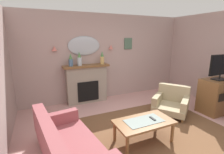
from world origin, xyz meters
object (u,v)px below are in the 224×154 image
fireplace (87,84)px  framed_picture (128,44)px  wall_sconce_left (54,48)px  armchair_by_coffee_table (171,102)px  tv_cabinet (216,96)px  mantel_vase_centre (71,60)px  tv_remote (153,119)px  coffee_table (144,124)px  floral_couch (65,145)px  mantel_vase_right (79,60)px  wall_sconce_right (111,47)px  wall_mirror (84,46)px  tv_flatscreen (221,66)px  mantel_vase_left (102,58)px

fireplace → framed_picture: (1.50, 0.15, 1.18)m
wall_sconce_left → armchair_by_coffee_table: bearing=-33.7°
armchair_by_coffee_table → tv_cabinet: bearing=-22.1°
mantel_vase_centre → tv_remote: (1.03, -2.40, -0.88)m
fireplace → coffee_table: size_ratio=1.24×
tv_remote → floral_couch: (-1.62, 0.08, -0.13)m
wall_sconce_left → framed_picture: framed_picture is taller
coffee_table → floral_couch: bearing=177.5°
mantel_vase_centre → mantel_vase_right: (0.25, 0.00, 0.01)m
armchair_by_coffee_table → mantel_vase_centre: bearing=143.8°
framed_picture → floral_couch: framed_picture is taller
wall_sconce_right → tv_cabinet: bearing=-47.3°
wall_sconce_left → tv_remote: (1.43, -2.52, -1.21)m
mantel_vase_right → wall_sconce_left: bearing=169.5°
mantel_vase_centre → tv_cabinet: mantel_vase_centre is taller
mantel_vase_right → fireplace: bearing=8.1°
armchair_by_coffee_table → coffee_table: bearing=-152.0°
mantel_vase_centre → wall_mirror: size_ratio=0.37×
tv_flatscreen → floral_couch: bearing=-176.8°
mantel_vase_centre → tv_flatscreen: bearing=-32.3°
tv_flatscreen → fireplace: bearing=143.5°
wall_sconce_left → wall_sconce_right: size_ratio=1.00×
framed_picture → tv_flatscreen: (1.39, -2.29, -0.50)m
mantel_vase_right → tv_cabinet: (3.09, -2.09, -0.88)m
wall_sconce_left → tv_flatscreen: (3.74, -2.23, -0.41)m
tv_remote → tv_flatscreen: tv_flatscreen is taller
mantel_vase_centre → tv_remote: size_ratio=2.25×
wall_sconce_left → mantel_vase_right: bearing=-10.5°
mantel_vase_left → tv_cabinet: bearing=-41.1°
tv_remote → floral_couch: bearing=177.3°
fireplace → mantel_vase_left: 0.92m
armchair_by_coffee_table → tv_cabinet: size_ratio=1.26×
framed_picture → coffee_table: size_ratio=0.33×
mantel_vase_centre → coffee_table: mantel_vase_centre is taller
mantel_vase_right → framed_picture: bearing=6.0°
wall_sconce_left → wall_sconce_right: (1.70, 0.00, 0.00)m
armchair_by_coffee_table → mantel_vase_left: bearing=128.2°
tv_cabinet → tv_remote: bearing=-172.2°
mantel_vase_right → wall_sconce_right: 1.11m
fireplace → floral_couch: 2.59m
mantel_vase_left → wall_sconce_right: bearing=18.9°
floral_couch → armchair_by_coffee_table: floral_couch is taller
mantel_vase_right → floral_couch: mantel_vase_right is taller
wall_sconce_left → wall_sconce_right: 1.70m
fireplace → wall_sconce_left: (-0.85, 0.09, 1.09)m
wall_sconce_right → tv_cabinet: 3.24m
fireplace → mantel_vase_right: 0.79m
fireplace → framed_picture: bearing=5.8°
mantel_vase_right → armchair_by_coffee_table: size_ratio=0.35×
armchair_by_coffee_table → wall_mirror: bearing=134.7°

